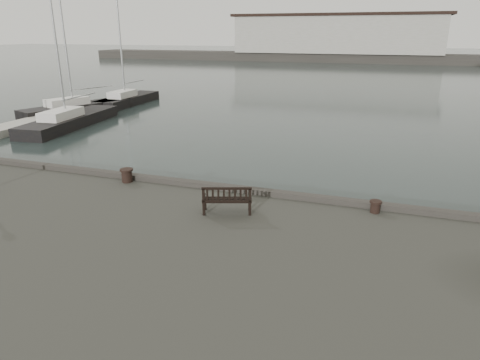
{
  "coord_description": "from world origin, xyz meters",
  "views": [
    {
      "loc": [
        4.51,
        -12.7,
        6.56
      ],
      "look_at": [
        0.35,
        -0.5,
        2.1
      ],
      "focal_mm": 32.0,
      "sensor_mm": 36.0,
      "label": 1
    }
  ],
  "objects_px": {
    "bollard_right": "(375,207)",
    "yacht_d": "(128,102)",
    "bench": "(227,204)",
    "bollard_left": "(127,175)",
    "yacht_c": "(71,123)",
    "yacht_b": "(79,110)"
  },
  "relations": [
    {
      "from": "bollard_left",
      "to": "yacht_d",
      "type": "xyz_separation_m",
      "value": [
        -15.12,
        23.33,
        -1.57
      ]
    },
    {
      "from": "bench",
      "to": "bollard_left",
      "type": "height_order",
      "value": "bench"
    },
    {
      "from": "bench",
      "to": "yacht_b",
      "type": "height_order",
      "value": "yacht_b"
    },
    {
      "from": "yacht_d",
      "to": "bench",
      "type": "bearing_deg",
      "value": -53.08
    },
    {
      "from": "bollard_left",
      "to": "yacht_d",
      "type": "distance_m",
      "value": 27.85
    },
    {
      "from": "yacht_b",
      "to": "bench",
      "type": "bearing_deg",
      "value": -23.5
    },
    {
      "from": "yacht_d",
      "to": "yacht_c",
      "type": "bearing_deg",
      "value": -81.59
    },
    {
      "from": "bollard_right",
      "to": "yacht_d",
      "type": "bearing_deg",
      "value": 135.22
    },
    {
      "from": "bollard_left",
      "to": "yacht_b",
      "type": "bearing_deg",
      "value": 132.62
    },
    {
      "from": "bench",
      "to": "yacht_c",
      "type": "distance_m",
      "value": 22.95
    },
    {
      "from": "yacht_b",
      "to": "yacht_d",
      "type": "distance_m",
      "value": 5.6
    },
    {
      "from": "bollard_right",
      "to": "yacht_b",
      "type": "bearing_deg",
      "value": 144.25
    },
    {
      "from": "bollard_right",
      "to": "yacht_b",
      "type": "relative_size",
      "value": 0.03
    },
    {
      "from": "bench",
      "to": "yacht_b",
      "type": "bearing_deg",
      "value": 118.45
    },
    {
      "from": "yacht_c",
      "to": "yacht_d",
      "type": "distance_m",
      "value": 10.35
    },
    {
      "from": "yacht_c",
      "to": "yacht_d",
      "type": "bearing_deg",
      "value": 93.52
    },
    {
      "from": "yacht_c",
      "to": "bollard_left",
      "type": "bearing_deg",
      "value": -50.5
    },
    {
      "from": "bollard_right",
      "to": "bench",
      "type": "bearing_deg",
      "value": -160.96
    },
    {
      "from": "yacht_d",
      "to": "bollard_left",
      "type": "bearing_deg",
      "value": -58.25
    },
    {
      "from": "bench",
      "to": "yacht_b",
      "type": "xyz_separation_m",
      "value": [
        -20.76,
        19.31,
        -1.57
      ]
    },
    {
      "from": "bench",
      "to": "yacht_b",
      "type": "relative_size",
      "value": 0.12
    },
    {
      "from": "yacht_c",
      "to": "yacht_d",
      "type": "xyz_separation_m",
      "value": [
        -1.73,
        10.21,
        -0.01
      ]
    }
  ]
}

